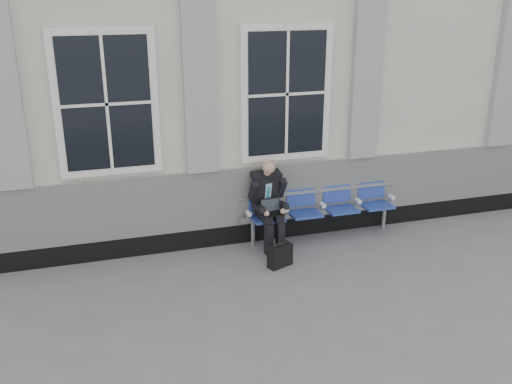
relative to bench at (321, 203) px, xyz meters
name	(u,v)px	position (x,y,z in m)	size (l,w,h in m)	color
ground	(294,284)	(-0.91, -1.32, -0.55)	(70.00, 70.00, 0.00)	slate
station_building	(227,76)	(-0.93, 2.15, 1.67)	(14.40, 4.40, 4.49)	beige
bench	(321,203)	(0.00, 0.00, 0.00)	(2.60, 0.47, 0.91)	#9EA0A3
businessman	(268,201)	(-0.89, -0.13, 0.19)	(0.54, 0.72, 1.35)	black
briefcase	(280,255)	(-0.93, -0.79, -0.38)	(0.39, 0.27, 0.36)	black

